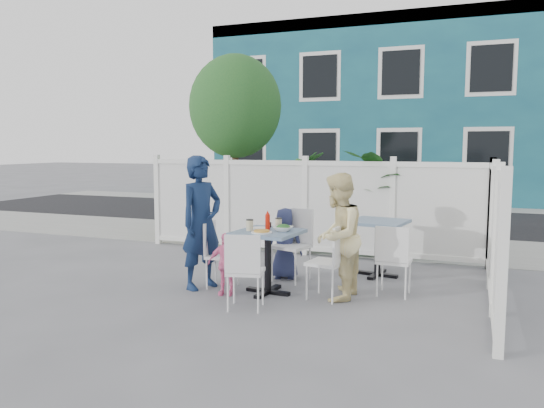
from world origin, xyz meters
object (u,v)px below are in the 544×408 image
(spare_table, at_px, (378,233))
(toddler, at_px, (225,264))
(woman, at_px, (338,237))
(boy, at_px, (285,243))
(chair_left, at_px, (217,249))
(chair_back, at_px, (294,239))
(chair_right, at_px, (332,256))
(man, at_px, (201,222))
(utility_cabinet, at_px, (226,200))
(chair_near, at_px, (244,266))
(main_table, at_px, (268,245))

(spare_table, xyz_separation_m, toddler, (-1.60, -1.64, -0.23))
(woman, relative_size, boy, 1.54)
(chair_left, relative_size, chair_back, 0.87)
(chair_left, xyz_separation_m, chair_right, (1.55, -0.02, 0.03))
(man, relative_size, woman, 1.13)
(spare_table, xyz_separation_m, chair_right, (-0.32, -1.38, -0.09))
(utility_cabinet, distance_m, chair_right, 5.22)
(woman, bearing_deg, chair_near, -44.97)
(spare_table, bearing_deg, main_table, -129.12)
(spare_table, relative_size, chair_right, 0.95)
(toddler, bearing_deg, woman, 4.55)
(chair_near, bearing_deg, woman, 30.97)
(chair_back, bearing_deg, boy, 7.76)
(chair_near, bearing_deg, utility_cabinet, 105.31)
(utility_cabinet, distance_m, chair_left, 4.37)
(chair_left, distance_m, woman, 1.62)
(spare_table, xyz_separation_m, woman, (-0.26, -1.32, 0.15))
(spare_table, relative_size, chair_left, 1.00)
(main_table, xyz_separation_m, spare_table, (1.13, 1.39, 0.00))
(chair_right, relative_size, man, 0.53)
(utility_cabinet, distance_m, boy, 4.07)
(man, relative_size, toddler, 2.22)
(chair_near, relative_size, toddler, 1.13)
(man, distance_m, toddler, 0.67)
(chair_near, bearing_deg, spare_table, 49.58)
(man, xyz_separation_m, toddler, (0.43, -0.19, -0.47))
(man, height_order, woman, man)
(chair_left, relative_size, woman, 0.56)
(spare_table, height_order, chair_left, chair_left)
(chair_left, distance_m, chair_back, 1.10)
(man, bearing_deg, toddler, -91.93)
(chair_back, distance_m, man, 1.32)
(spare_table, bearing_deg, chair_back, -149.02)
(boy, bearing_deg, chair_right, 125.33)
(chair_back, relative_size, man, 0.57)
(chair_near, distance_m, woman, 1.22)
(chair_left, relative_size, chair_right, 0.95)
(chair_near, bearing_deg, main_table, 77.88)
(main_table, distance_m, man, 0.94)
(chair_left, xyz_separation_m, chair_near, (0.74, -0.79, 0.01))
(chair_left, relative_size, boy, 0.87)
(main_table, xyz_separation_m, boy, (-0.06, 0.79, -0.12))
(chair_back, xyz_separation_m, woman, (0.78, -0.69, 0.19))
(chair_right, bearing_deg, toddler, 110.45)
(chair_left, distance_m, man, 0.41)
(main_table, bearing_deg, utility_cabinet, 122.18)
(utility_cabinet, xyz_separation_m, chair_back, (2.62, -3.25, -0.12))
(chair_right, distance_m, toddler, 1.32)
(man, xyz_separation_m, boy, (0.85, 0.84, -0.37))
(utility_cabinet, bearing_deg, chair_right, -43.25)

